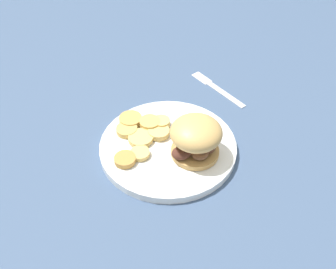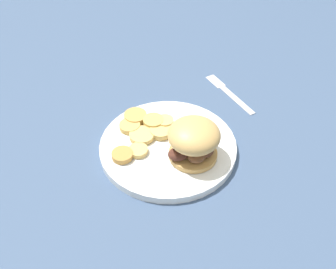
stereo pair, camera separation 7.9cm
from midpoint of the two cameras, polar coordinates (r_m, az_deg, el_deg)
ground_plane at (r=0.82m, az=2.76°, el=-2.33°), size 4.00×4.00×0.00m
dinner_plate at (r=0.82m, az=2.78°, el=-1.82°), size 0.28×0.28×0.02m
sandwich at (r=0.76m, az=6.81°, el=-0.87°), size 0.10×0.12×0.08m
potato_round_0 at (r=0.82m, az=-0.98°, el=-0.08°), size 0.05×0.05×0.01m
potato_round_1 at (r=0.83m, az=1.67°, el=0.33°), size 0.05×0.05×0.01m
potato_round_2 at (r=0.78m, az=-3.76°, el=-3.12°), size 0.04×0.04×0.01m
potato_round_3 at (r=0.85m, az=2.25°, el=1.67°), size 0.04×0.04×0.02m
potato_round_4 at (r=0.86m, az=-2.13°, el=2.50°), size 0.05×0.05×0.01m
potato_round_5 at (r=0.79m, az=-1.48°, el=-2.46°), size 0.04×0.04×0.01m
potato_round_6 at (r=0.85m, az=0.54°, el=1.72°), size 0.04×0.04×0.02m
potato_round_7 at (r=0.84m, az=-2.89°, el=1.11°), size 0.04×0.04×0.01m
fork at (r=0.99m, az=11.17°, el=5.84°), size 0.14×0.13×0.00m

